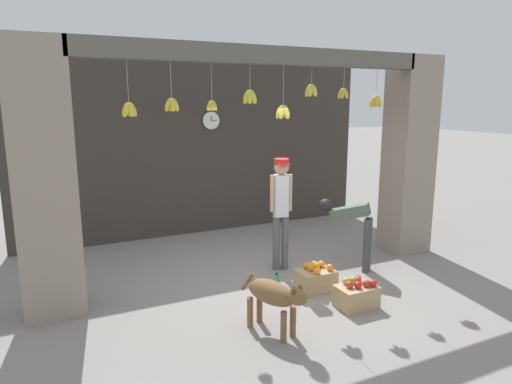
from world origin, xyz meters
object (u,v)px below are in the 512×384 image
(fruit_crate_oranges, at_px, (315,278))
(water_bottle, at_px, (276,283))
(fruit_crate_apples, at_px, (356,295))
(dog, at_px, (274,295))
(shopkeeper, at_px, (281,204))
(worker_stooping, at_px, (353,224))
(wall_clock, at_px, (211,121))

(fruit_crate_oranges, bearing_deg, water_bottle, 167.94)
(fruit_crate_apples, relative_size, water_bottle, 1.70)
(dog, bearing_deg, fruit_crate_apples, 75.53)
(fruit_crate_apples, xyz_separation_m, water_bottle, (-0.73, 0.81, -0.02))
(dog, height_order, water_bottle, dog)
(fruit_crate_apples, bearing_deg, shopkeeper, 98.58)
(worker_stooping, distance_m, water_bottle, 1.63)
(fruit_crate_apples, bearing_deg, worker_stooping, 55.41)
(worker_stooping, bearing_deg, fruit_crate_apples, -167.06)
(worker_stooping, xyz_separation_m, fruit_crate_apples, (-0.77, -1.12, -0.56))
(dog, bearing_deg, water_bottle, 129.58)
(dog, bearing_deg, worker_stooping, 100.96)
(shopkeeper, relative_size, wall_clock, 4.86)
(shopkeeper, height_order, water_bottle, shopkeeper)
(shopkeeper, xyz_separation_m, wall_clock, (-0.20, 2.46, 1.17))
(dog, bearing_deg, fruit_crate_oranges, 106.44)
(fruit_crate_oranges, relative_size, wall_clock, 1.41)
(shopkeeper, relative_size, fruit_crate_oranges, 3.43)
(fruit_crate_apples, relative_size, wall_clock, 1.42)
(fruit_crate_oranges, distance_m, fruit_crate_apples, 0.71)
(dog, distance_m, water_bottle, 1.13)
(shopkeeper, bearing_deg, worker_stooping, 169.68)
(fruit_crate_oranges, relative_size, fruit_crate_apples, 1.00)
(dog, height_order, shopkeeper, shopkeeper)
(shopkeeper, bearing_deg, wall_clock, -70.75)
(dog, relative_size, shopkeeper, 0.54)
(worker_stooping, relative_size, water_bottle, 3.64)
(fruit_crate_apples, height_order, wall_clock, wall_clock)
(fruit_crate_apples, distance_m, wall_clock, 4.55)
(worker_stooping, bearing_deg, fruit_crate_oranges, 161.87)
(fruit_crate_oranges, bearing_deg, shopkeeper, 94.26)
(water_bottle, xyz_separation_m, wall_clock, (0.28, 3.24, 2.07))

